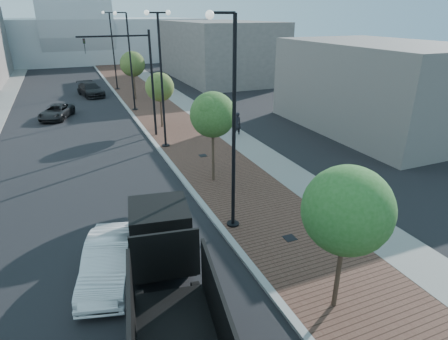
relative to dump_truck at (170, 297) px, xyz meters
name	(u,v)px	position (x,y,z in m)	size (l,w,h in m)	color
sidewalk	(150,97)	(7.12, 34.78, -1.19)	(7.00, 140.00, 0.12)	#4C2D23
concrete_strip	(173,95)	(9.82, 34.78, -1.19)	(2.40, 140.00, 0.13)	slate
curb	(120,99)	(3.62, 34.78, -1.18)	(0.30, 140.00, 0.14)	gray
dump_truck	(170,297)	(0.00, 0.00, 0.00)	(4.19, 13.47, 2.97)	black
white_sedan	(108,261)	(-1.45, 3.26, -0.51)	(1.58, 4.53, 1.49)	silver
dark_car_mid	(56,112)	(-3.01, 28.62, -0.62)	(2.10, 4.56, 1.27)	black
dark_car_far	(91,89)	(0.82, 38.17, -0.49)	(2.14, 5.26, 1.53)	black
pedestrian	(237,124)	(10.14, 17.24, -0.28)	(0.71, 0.46, 1.93)	black
streetlight_1	(231,137)	(4.11, 4.78, 3.09)	(1.44, 0.56, 9.21)	black
streetlight_2	(162,81)	(4.22, 16.78, 3.57)	(1.72, 0.56, 9.28)	black
streetlight_3	(130,66)	(4.11, 28.78, 3.09)	(1.44, 0.56, 9.21)	black
streetlight_4	(113,50)	(4.22, 40.78, 3.57)	(1.72, 0.56, 9.28)	black
traffic_mast	(140,73)	(3.32, 19.78, 3.73)	(5.09, 0.20, 8.00)	black
tree_0	(348,210)	(5.27, -1.19, 2.44)	(2.74, 2.74, 5.07)	#382619
tree_1	(213,115)	(5.27, 9.81, 2.74)	(2.53, 2.50, 5.26)	#382619
tree_2	(160,87)	(5.27, 21.81, 2.22)	(2.40, 2.35, 4.66)	#382619
tree_3	(133,64)	(5.27, 33.81, 2.69)	(2.69, 2.69, 5.30)	#382619
convention_center	(74,29)	(1.62, 79.78, 4.75)	(50.00, 30.00, 50.00)	#ABB2B6
commercial_block_ne	(217,50)	(19.62, 44.78, 2.75)	(12.00, 22.00, 8.00)	#5F5955
commercial_block_e	(377,87)	(21.62, 14.78, 2.25)	(10.00, 16.00, 7.00)	slate
utility_cover_1	(290,238)	(6.02, 2.78, -1.12)	(0.50, 0.50, 0.02)	black
utility_cover_2	(203,156)	(6.02, 13.78, -1.12)	(0.50, 0.50, 0.02)	black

